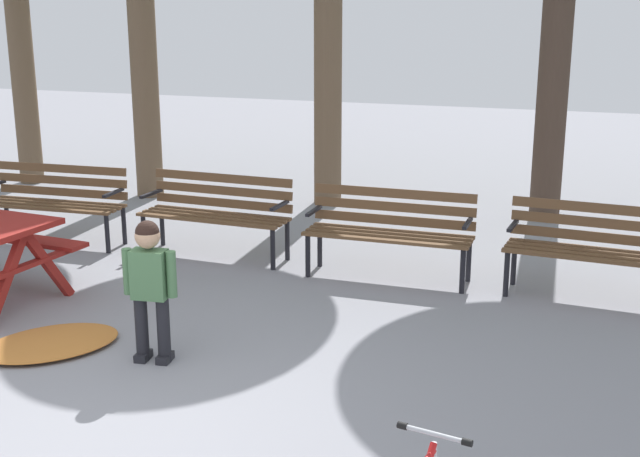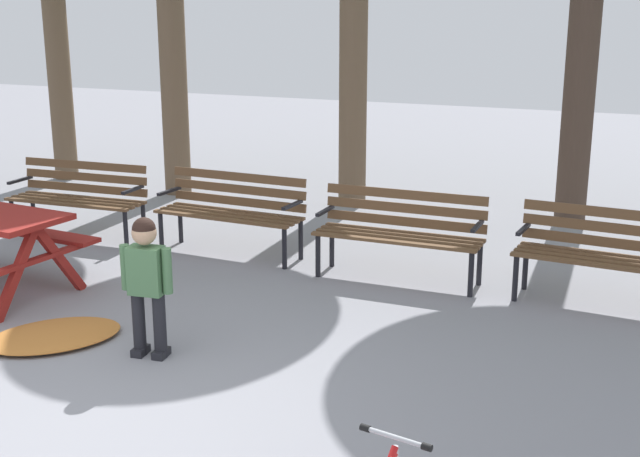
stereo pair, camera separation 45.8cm
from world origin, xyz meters
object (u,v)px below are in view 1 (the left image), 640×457
object	(u,v)px
park_bench_right	(390,226)
park_bench_far_right	(599,244)
park_bench_far_left	(57,197)
child_standing	(150,280)
park_bench_left	(217,208)

from	to	relation	value
park_bench_right	park_bench_far_right	size ratio (longest dim) A/B	0.99
park_bench_far_left	park_bench_right	distance (m)	3.80
park_bench_far_left	child_standing	size ratio (longest dim) A/B	1.51
park_bench_right	park_bench_far_left	bearing A→B (deg)	-179.61
park_bench_far_right	child_standing	distance (m)	3.96
park_bench_right	park_bench_far_right	xyz separation A→B (m)	(1.91, 0.02, 0.00)
park_bench_left	park_bench_right	bearing A→B (deg)	-3.06
park_bench_far_right	child_standing	world-z (taller)	child_standing
park_bench_left	park_bench_far_right	distance (m)	3.80
park_bench_far_right	park_bench_right	bearing A→B (deg)	-179.34
park_bench_right	child_standing	world-z (taller)	child_standing
park_bench_left	park_bench_right	size ratio (longest dim) A/B	1.00
park_bench_left	park_bench_far_left	bearing A→B (deg)	-176.18
park_bench_far_left	park_bench_right	xyz separation A→B (m)	(3.80, 0.03, 0.00)
park_bench_far_right	child_standing	size ratio (longest dim) A/B	1.51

